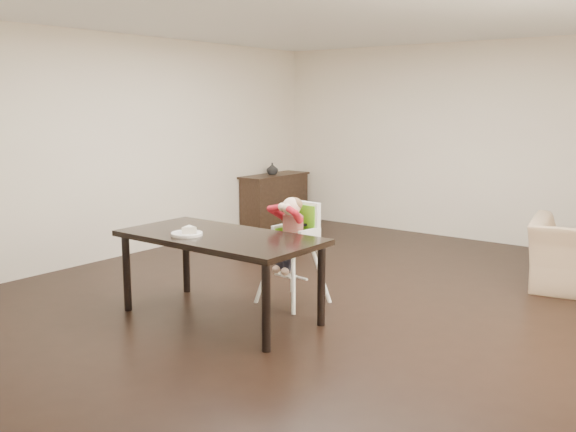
% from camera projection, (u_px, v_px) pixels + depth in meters
% --- Properties ---
extents(ground, '(7.00, 7.00, 0.00)m').
position_uv_depth(ground, '(325.00, 298.00, 6.27)').
color(ground, black).
rests_on(ground, ground).
extents(room_walls, '(6.02, 7.02, 2.71)m').
position_uv_depth(room_walls, '(327.00, 105.00, 5.95)').
color(room_walls, beige).
rests_on(room_walls, ground).
extents(dining_table, '(1.80, 0.90, 0.75)m').
position_uv_depth(dining_table, '(220.00, 244.00, 5.58)').
color(dining_table, black).
rests_on(dining_table, ground).
extents(high_chair, '(0.47, 0.47, 1.02)m').
position_uv_depth(high_chair, '(295.00, 229.00, 6.01)').
color(high_chair, white).
rests_on(high_chair, ground).
extents(plate, '(0.35, 0.35, 0.08)m').
position_uv_depth(plate, '(188.00, 232.00, 5.53)').
color(plate, white).
rests_on(plate, dining_table).
extents(sideboard, '(0.44, 1.26, 0.79)m').
position_uv_depth(sideboard, '(275.00, 199.00, 9.98)').
color(sideboard, black).
rests_on(sideboard, ground).
extents(vase, '(0.21, 0.21, 0.18)m').
position_uv_depth(vase, '(272.00, 169.00, 9.85)').
color(vase, '#99999E').
rests_on(vase, sideboard).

